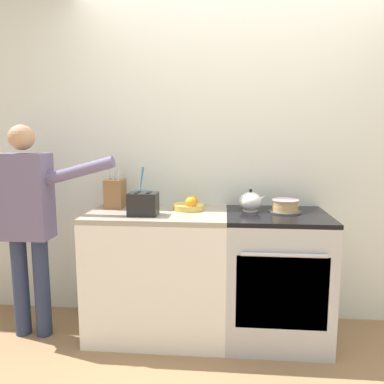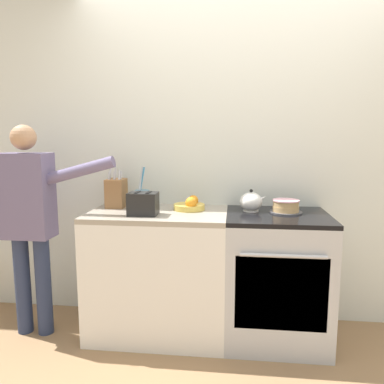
% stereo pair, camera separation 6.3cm
% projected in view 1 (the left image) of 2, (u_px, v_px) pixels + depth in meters
% --- Properties ---
extents(ground_plane, '(16.00, 16.00, 0.00)m').
position_uv_depth(ground_plane, '(241.00, 359.00, 2.45)').
color(ground_plane, '#93704C').
extents(wall_back, '(8.00, 0.04, 2.60)m').
position_uv_depth(wall_back, '(241.00, 155.00, 2.89)').
color(wall_back, silver).
rests_on(wall_back, ground_plane).
extents(counter_cabinet, '(0.98, 0.62, 0.91)m').
position_uv_depth(counter_cabinet, '(159.00, 273.00, 2.74)').
color(counter_cabinet, white).
rests_on(counter_cabinet, ground_plane).
extents(stove_range, '(0.71, 0.65, 0.91)m').
position_uv_depth(stove_range, '(275.00, 276.00, 2.66)').
color(stove_range, '#B7BABF').
rests_on(stove_range, ground_plane).
extents(layer_cake, '(0.23, 0.23, 0.09)m').
position_uv_depth(layer_cake, '(285.00, 206.00, 2.64)').
color(layer_cake, '#4C4C51').
rests_on(layer_cake, stove_range).
extents(tea_kettle, '(0.20, 0.16, 0.16)m').
position_uv_depth(tea_kettle, '(251.00, 202.00, 2.69)').
color(tea_kettle, white).
rests_on(tea_kettle, stove_range).
extents(knife_block, '(0.13, 0.16, 0.31)m').
position_uv_depth(knife_block, '(115.00, 193.00, 2.81)').
color(knife_block, olive).
rests_on(knife_block, counter_cabinet).
extents(utensil_crock, '(0.11, 0.11, 0.31)m').
position_uv_depth(utensil_crock, '(141.00, 199.00, 2.75)').
color(utensil_crock, '#477084').
rests_on(utensil_crock, counter_cabinet).
extents(fruit_bowl, '(0.23, 0.23, 0.10)m').
position_uv_depth(fruit_bowl, '(190.00, 205.00, 2.73)').
color(fruit_bowl, gold).
rests_on(fruit_bowl, counter_cabinet).
extents(toaster, '(0.21, 0.15, 0.16)m').
position_uv_depth(toaster, '(143.00, 204.00, 2.54)').
color(toaster, black).
rests_on(toaster, counter_cabinet).
extents(person_baker, '(0.90, 0.20, 1.52)m').
position_uv_depth(person_baker, '(28.00, 214.00, 2.63)').
color(person_baker, '#283351').
rests_on(person_baker, ground_plane).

